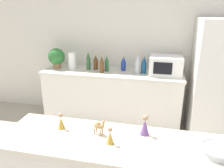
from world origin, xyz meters
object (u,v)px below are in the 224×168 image
object	(u,v)px
paper_towel_roll	(72,61)
back_bottle_6	(137,64)
wise_man_figurine_blue	(110,136)
fruit_bowl	(218,150)
wise_man_figurine_purple	(145,126)
wise_man_figurine_crimson	(61,122)
back_bottle_2	(107,63)
back_bottle_4	(123,64)
potted_plant	(57,57)
back_bottle_5	(144,65)
microwave	(166,65)
back_bottle_1	(96,62)
back_bottle_3	(88,61)
camel_figurine	(99,126)
back_bottle_0	(102,65)

from	to	relation	value
paper_towel_roll	back_bottle_6	size ratio (longest dim) A/B	0.87
back_bottle_6	wise_man_figurine_blue	world-z (taller)	back_bottle_6
fruit_bowl	wise_man_figurine_purple	distance (m)	0.50
wise_man_figurine_crimson	back_bottle_2	bearing A→B (deg)	93.03
back_bottle_4	wise_man_figurine_blue	bearing A→B (deg)	-82.86
paper_towel_roll	wise_man_figurine_purple	world-z (taller)	paper_towel_roll
potted_plant	wise_man_figurine_crimson	size ratio (longest dim) A/B	2.50
potted_plant	wise_man_figurine_purple	xyz separation A→B (m)	(1.59, -1.83, -0.04)
back_bottle_5	microwave	bearing A→B (deg)	1.21
potted_plant	wise_man_figurine_blue	world-z (taller)	potted_plant
back_bottle_1	back_bottle_6	xyz separation A→B (m)	(0.69, -0.09, 0.03)
potted_plant	back_bottle_1	bearing A→B (deg)	5.84
back_bottle_3	wise_man_figurine_blue	world-z (taller)	back_bottle_3
back_bottle_5	camel_figurine	distance (m)	1.93
potted_plant	wise_man_figurine_purple	distance (m)	2.42
back_bottle_0	back_bottle_5	distance (m)	0.65
back_bottle_2	wise_man_figurine_blue	bearing A→B (deg)	-75.60
back_bottle_0	wise_man_figurine_blue	world-z (taller)	back_bottle_0
back_bottle_5	back_bottle_3	bearing A→B (deg)	178.34
back_bottle_2	camel_figurine	size ratio (longest dim) A/B	2.11
back_bottle_2	back_bottle_5	world-z (taller)	back_bottle_5
potted_plant	back_bottle_4	world-z (taller)	potted_plant
potted_plant	back_bottle_5	bearing A→B (deg)	0.75
fruit_bowl	back_bottle_5	bearing A→B (deg)	107.72
back_bottle_4	potted_plant	bearing A→B (deg)	-175.11
back_bottle_2	back_bottle_5	bearing A→B (deg)	1.22
wise_man_figurine_crimson	wise_man_figurine_purple	xyz separation A→B (m)	(0.64, 0.06, 0.01)
microwave	back_bottle_2	xyz separation A→B (m)	(-0.91, -0.02, -0.02)
potted_plant	microwave	xyz separation A→B (m)	(1.76, 0.03, -0.05)
microwave	back_bottle_6	size ratio (longest dim) A/B	1.53
paper_towel_roll	back_bottle_2	distance (m)	0.58
camel_figurine	wise_man_figurine_purple	bearing A→B (deg)	12.23
back_bottle_1	fruit_bowl	bearing A→B (deg)	-55.07
back_bottle_0	back_bottle_1	distance (m)	0.22
back_bottle_0	camel_figurine	size ratio (longest dim) A/B	2.16
paper_towel_roll	wise_man_figurine_purple	xyz separation A→B (m)	(1.32, -1.82, 0.01)
back_bottle_6	back_bottle_1	bearing A→B (deg)	172.70
back_bottle_2	back_bottle_0	bearing A→B (deg)	-119.28
back_bottle_5	back_bottle_6	world-z (taller)	back_bottle_6
back_bottle_3	fruit_bowl	distance (m)	2.52
potted_plant	fruit_bowl	bearing A→B (deg)	-43.51
back_bottle_0	back_bottle_1	world-z (taller)	back_bottle_0
back_bottle_3	back_bottle_6	distance (m)	0.81
back_bottle_5	wise_man_figurine_blue	bearing A→B (deg)	-91.95
paper_towel_roll	back_bottle_0	bearing A→B (deg)	-9.30
microwave	wise_man_figurine_purple	bearing A→B (deg)	-95.20
microwave	paper_towel_roll	bearing A→B (deg)	-178.77
paper_towel_roll	back_bottle_3	distance (m)	0.27
back_bottle_5	back_bottle_0	bearing A→B (deg)	-170.14
potted_plant	paper_towel_roll	size ratio (longest dim) A/B	1.20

